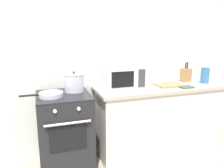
% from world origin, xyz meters
% --- Properties ---
extents(back_wall, '(4.40, 0.10, 2.50)m').
position_xyz_m(back_wall, '(0.30, 0.97, 1.25)').
color(back_wall, silver).
rests_on(back_wall, ground_plane).
extents(lower_cabinet_right, '(1.64, 0.56, 0.88)m').
position_xyz_m(lower_cabinet_right, '(0.90, 0.62, 0.44)').
color(lower_cabinet_right, beige).
rests_on(lower_cabinet_right, ground_plane).
extents(countertop_right, '(1.70, 0.60, 0.04)m').
position_xyz_m(countertop_right, '(0.90, 0.62, 0.90)').
color(countertop_right, '#ADA393').
rests_on(countertop_right, lower_cabinet_right).
extents(stove, '(0.60, 0.64, 0.92)m').
position_xyz_m(stove, '(-0.35, 0.60, 0.46)').
color(stove, black).
rests_on(stove, ground_plane).
extents(stock_pot, '(0.32, 0.24, 0.24)m').
position_xyz_m(stock_pot, '(-0.21, 0.71, 1.03)').
color(stock_pot, silver).
rests_on(stock_pot, stove).
extents(frying_pan, '(0.46, 0.26, 0.05)m').
position_xyz_m(frying_pan, '(-0.49, 0.55, 0.95)').
color(frying_pan, silver).
rests_on(frying_pan, stove).
extents(microwave, '(0.50, 0.37, 0.30)m').
position_xyz_m(microwave, '(0.40, 0.68, 1.07)').
color(microwave, white).
rests_on(microwave, countertop_right).
extents(cutting_board, '(0.36, 0.26, 0.02)m').
position_xyz_m(cutting_board, '(1.04, 0.60, 0.93)').
color(cutting_board, '#997047').
rests_on(cutting_board, countertop_right).
extents(knife_block, '(0.13, 0.10, 0.28)m').
position_xyz_m(knife_block, '(1.39, 0.74, 1.02)').
color(knife_block, '#997047').
rests_on(knife_block, countertop_right).
extents(pasta_box, '(0.08, 0.08, 0.22)m').
position_xyz_m(pasta_box, '(1.58, 0.57, 1.03)').
color(pasta_box, teal).
rests_on(pasta_box, countertop_right).
extents(oven_mitt, '(0.18, 0.14, 0.02)m').
position_xyz_m(oven_mitt, '(1.18, 0.44, 0.93)').
color(oven_mitt, '#384C42').
rests_on(oven_mitt, countertop_right).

